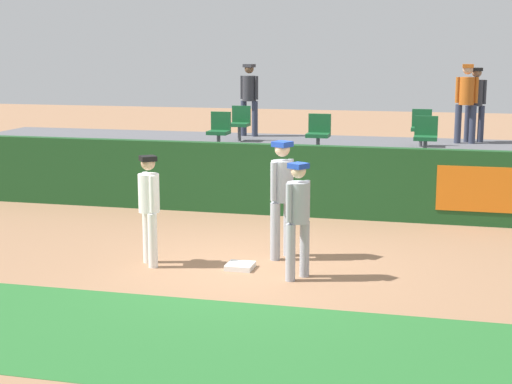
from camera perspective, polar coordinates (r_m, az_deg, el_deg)
name	(u,v)px	position (r m, az deg, el deg)	size (l,w,h in m)	color
ground_plane	(259,269)	(11.82, 0.23, -5.65)	(60.00, 60.00, 0.00)	#936B4C
grass_foreground_strip	(197,340)	(9.08, -4.31, -10.75)	(18.00, 2.80, 0.01)	#26662B
first_base	(240,266)	(11.82, -1.17, -5.45)	(0.40, 0.40, 0.08)	white
player_fielder_home	(149,202)	(11.92, -7.83, -0.76)	(0.45, 0.55, 1.69)	white
player_runner_visitor	(282,191)	(12.19, 1.92, 0.07)	(0.48, 0.48, 1.86)	#9EA3AD
player_coach_visitor	(298,212)	(11.10, 3.09, -1.50)	(0.44, 0.44, 1.69)	#9EA3AD
field_wall	(306,181)	(15.32, 3.69, 0.81)	(18.00, 0.26, 1.42)	#19471E
bleacher_platform	(325,170)	(17.85, 5.10, 1.62)	(18.00, 4.80, 1.06)	#59595E
seat_front_center	(319,131)	(16.61, 4.62, 4.45)	(0.48, 0.44, 0.84)	#4C4C51
seat_back_right	(421,126)	(18.20, 12.03, 4.78)	(0.45, 0.44, 0.84)	#4C4C51
seat_front_left	(219,129)	(17.10, -2.70, 4.64)	(0.44, 0.44, 0.84)	#4C4C51
seat_front_right	(426,134)	(16.40, 12.33, 4.16)	(0.47, 0.44, 0.84)	#4C4C51
seat_back_left	(240,121)	(18.83, -1.17, 5.20)	(0.46, 0.44, 0.84)	#4C4C51
spectator_hooded	(467,98)	(18.94, 15.17, 6.68)	(0.52, 0.35, 1.85)	#33384C
spectator_capped	(249,95)	(19.83, -0.50, 7.15)	(0.49, 0.42, 1.82)	#33384C
spectator_casual	(475,99)	(19.28, 15.78, 6.56)	(0.49, 0.38, 1.76)	#33384C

